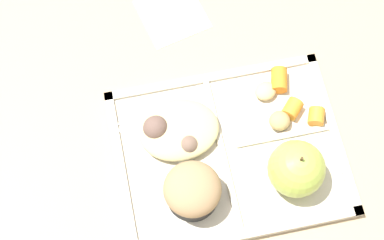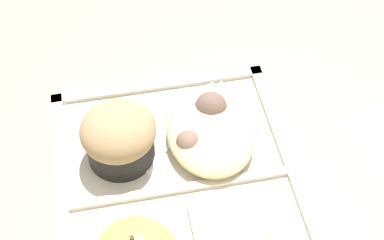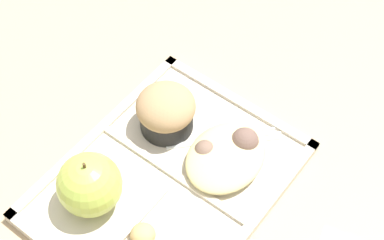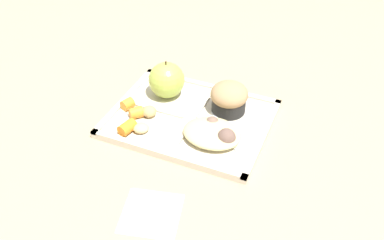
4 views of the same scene
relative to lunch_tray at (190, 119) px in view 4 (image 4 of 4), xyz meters
name	(u,v)px [view 4 (image 4 of 4)]	position (x,y,z in m)	size (l,w,h in m)	color
ground	(190,122)	(0.00, 0.00, -0.01)	(6.00, 6.00, 0.00)	tan
lunch_tray	(190,119)	(0.00, 0.00, 0.00)	(0.32, 0.25, 0.02)	beige
green_apple	(167,80)	(-0.08, 0.05, 0.04)	(0.08, 0.08, 0.08)	#A8C14C
bran_muffin	(229,98)	(0.06, 0.05, 0.04)	(0.08, 0.08, 0.07)	black
carrot_slice_small	(127,127)	(-0.09, -0.09, 0.02)	(0.02, 0.02, 0.03)	orange
carrot_slice_diagonal	(136,113)	(-0.10, -0.04, 0.02)	(0.02, 0.02, 0.03)	orange
carrot_slice_tilted	(128,104)	(-0.13, -0.02, 0.02)	(0.02, 0.02, 0.02)	orange
potato_chunk_browned	(149,111)	(-0.08, -0.03, 0.02)	(0.03, 0.03, 0.02)	tan
potato_chunk_wedge	(141,128)	(-0.07, -0.08, 0.01)	(0.03, 0.03, 0.02)	tan
egg_noodle_pile	(212,133)	(0.06, -0.04, 0.02)	(0.11, 0.09, 0.03)	#D6C684
meatball_front	(212,124)	(0.05, -0.02, 0.02)	(0.03, 0.03, 0.03)	#755B4C
meatball_center	(226,138)	(0.10, -0.05, 0.02)	(0.04, 0.04, 0.04)	brown
plastic_fork	(232,139)	(0.10, -0.03, 0.01)	(0.12, 0.11, 0.00)	white
paper_napkin	(151,213)	(0.04, -0.24, -0.01)	(0.09, 0.09, 0.00)	white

